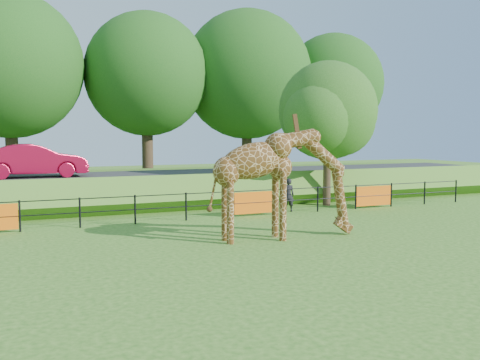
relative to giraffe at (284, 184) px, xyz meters
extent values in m
plane|color=#2D6519|center=(-1.76, -3.30, -1.78)|extent=(90.00, 90.00, 0.00)
cube|color=#2D6519|center=(-1.76, 12.20, -1.13)|extent=(40.00, 9.00, 1.30)
cube|color=#313134|center=(-1.76, 10.70, -0.42)|extent=(40.00, 5.00, 0.12)
imported|color=#BA0D32|center=(-6.93, 10.66, 0.39)|extent=(4.58, 1.65, 1.50)
imported|color=black|center=(3.06, 5.21, -1.05)|extent=(0.61, 0.50, 1.45)
cylinder|color=#302215|center=(5.74, 6.30, -0.18)|extent=(0.36, 0.36, 3.20)
sphere|color=#245317|center=(5.74, 6.30, 2.69)|extent=(4.60, 4.60, 4.60)
sphere|color=#245317|center=(6.89, 6.99, 2.23)|extent=(3.45, 3.45, 3.45)
sphere|color=#245317|center=(4.82, 5.61, 2.34)|extent=(3.22, 3.22, 3.22)
cylinder|color=#302215|center=(-7.76, 18.70, 0.72)|extent=(0.70, 0.70, 5.00)
sphere|color=#134713|center=(-7.76, 18.70, 5.53)|extent=(8.40, 8.40, 8.40)
cylinder|color=#302215|center=(0.24, 18.70, 0.72)|extent=(0.70, 0.70, 5.00)
sphere|color=#134713|center=(0.24, 18.70, 5.37)|extent=(7.80, 7.80, 7.80)
cylinder|color=#302215|center=(7.24, 18.70, 0.72)|extent=(0.70, 0.70, 5.00)
sphere|color=#134713|center=(7.24, 18.70, 5.64)|extent=(8.80, 8.80, 8.80)
cylinder|color=#302215|center=(14.24, 18.70, 0.72)|extent=(0.70, 0.70, 5.00)
sphere|color=#134713|center=(14.24, 18.70, 5.26)|extent=(7.40, 7.40, 7.40)
camera|label=1|loc=(-8.17, -15.03, 1.59)|focal=40.00mm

